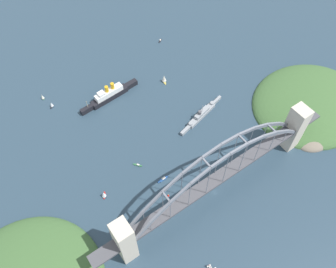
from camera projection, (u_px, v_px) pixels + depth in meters
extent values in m
plane|color=#283D4C|center=(215.00, 193.00, 337.72)|extent=(1400.00, 1400.00, 0.00)
cube|color=beige|center=(125.00, 241.00, 281.13)|extent=(13.98, 16.83, 57.35)
cube|color=beige|center=(294.00, 128.00, 347.64)|extent=(13.98, 16.83, 57.35)
cube|color=#47474C|center=(218.00, 178.00, 312.98)|extent=(184.22, 11.97, 2.40)
cube|color=#47474C|center=(104.00, 254.00, 273.35)|extent=(24.00, 11.97, 2.40)
cube|color=#47474C|center=(307.00, 118.00, 352.60)|extent=(24.00, 11.97, 2.40)
cube|color=slate|center=(141.00, 233.00, 274.70)|extent=(21.24, 1.80, 19.24)
cube|color=slate|center=(160.00, 212.00, 268.94)|extent=(20.93, 1.80, 15.74)
cube|color=slate|center=(181.00, 193.00, 266.22)|extent=(20.53, 1.80, 12.23)
cube|color=slate|center=(201.00, 176.00, 266.54)|extent=(20.02, 1.80, 8.68)
cube|color=slate|center=(220.00, 161.00, 269.91)|extent=(19.43, 1.80, 5.06)
cube|color=slate|center=(239.00, 149.00, 276.33)|extent=(19.43, 1.80, 5.06)
cube|color=slate|center=(255.00, 140.00, 285.79)|extent=(20.02, 1.80, 8.68)
cube|color=slate|center=(270.00, 135.00, 298.30)|extent=(20.53, 1.80, 12.23)
cube|color=slate|center=(282.00, 132.00, 313.85)|extent=(20.93, 1.80, 15.74)
cube|color=slate|center=(292.00, 132.00, 332.44)|extent=(21.24, 1.80, 19.24)
cube|color=slate|center=(134.00, 222.00, 279.81)|extent=(21.24, 1.80, 19.24)
cube|color=slate|center=(153.00, 202.00, 274.05)|extent=(20.93, 1.80, 15.74)
cube|color=slate|center=(172.00, 183.00, 271.33)|extent=(20.53, 1.80, 12.23)
cube|color=slate|center=(192.00, 166.00, 271.65)|extent=(20.02, 1.80, 8.68)
cube|color=slate|center=(212.00, 151.00, 275.03)|extent=(19.43, 1.80, 5.06)
cube|color=slate|center=(230.00, 140.00, 281.44)|extent=(19.43, 1.80, 5.06)
cube|color=slate|center=(246.00, 132.00, 290.90)|extent=(20.02, 1.80, 8.68)
cube|color=slate|center=(261.00, 126.00, 303.41)|extent=(20.53, 1.80, 12.23)
cube|color=slate|center=(273.00, 124.00, 318.96)|extent=(20.93, 1.80, 15.74)
cube|color=slate|center=(284.00, 124.00, 337.55)|extent=(21.24, 1.80, 19.24)
cube|color=slate|center=(128.00, 238.00, 280.90)|extent=(1.40, 10.77, 1.40)
cube|color=slate|center=(166.00, 197.00, 269.37)|extent=(1.40, 10.77, 1.40)
cube|color=slate|center=(206.00, 163.00, 270.02)|extent=(1.40, 10.77, 1.40)
cube|color=slate|center=(243.00, 139.00, 282.86)|extent=(1.40, 10.77, 1.40)
cube|color=slate|center=(272.00, 129.00, 307.87)|extent=(1.40, 10.77, 1.40)
cube|color=slate|center=(292.00, 129.00, 345.06)|extent=(1.40, 10.77, 1.40)
cylinder|color=slate|center=(151.00, 226.00, 277.42)|extent=(0.56, 0.56, 15.64)
cylinder|color=slate|center=(144.00, 216.00, 282.53)|extent=(0.56, 0.56, 15.64)
cylinder|color=slate|center=(170.00, 210.00, 278.51)|extent=(0.56, 0.56, 28.73)
cylinder|color=slate|center=(163.00, 200.00, 283.62)|extent=(0.56, 0.56, 28.73)
cylinder|color=slate|center=(190.00, 195.00, 281.12)|extent=(0.56, 0.56, 38.09)
cylinder|color=slate|center=(182.00, 185.00, 286.23)|extent=(0.56, 0.56, 38.09)
cylinder|color=slate|center=(208.00, 181.00, 285.25)|extent=(0.56, 0.56, 43.70)
cylinder|color=slate|center=(200.00, 172.00, 290.36)|extent=(0.56, 0.56, 43.70)
cylinder|color=slate|center=(226.00, 169.00, 290.90)|extent=(0.56, 0.56, 45.57)
cylinder|color=slate|center=(218.00, 160.00, 296.02)|extent=(0.56, 0.56, 45.57)
cylinder|color=slate|center=(243.00, 158.00, 298.08)|extent=(0.56, 0.56, 43.70)
cylinder|color=slate|center=(234.00, 149.00, 303.19)|extent=(0.56, 0.56, 43.70)
cylinder|color=slate|center=(258.00, 149.00, 306.78)|extent=(0.56, 0.56, 38.09)
cylinder|color=slate|center=(250.00, 141.00, 311.89)|extent=(0.56, 0.56, 38.09)
cylinder|color=slate|center=(272.00, 142.00, 317.00)|extent=(0.56, 0.56, 28.73)
cylinder|color=slate|center=(264.00, 134.00, 322.11)|extent=(0.56, 0.56, 28.73)
cylinder|color=slate|center=(285.00, 136.00, 328.75)|extent=(0.56, 0.56, 15.64)
cylinder|color=slate|center=(277.00, 129.00, 333.86)|extent=(0.56, 0.56, 15.64)
ellipsoid|color=#3D6033|center=(310.00, 104.00, 403.35)|extent=(141.95, 123.14, 27.47)
ellipsoid|color=#756B5B|center=(314.00, 137.00, 376.57)|extent=(49.68, 36.94, 15.11)
cube|color=black|center=(110.00, 96.00, 405.91)|extent=(47.17, 12.92, 6.57)
cube|color=black|center=(87.00, 110.00, 394.36)|extent=(15.88, 6.31, 6.57)
cube|color=black|center=(131.00, 84.00, 417.45)|extent=(15.96, 7.33, 6.57)
cube|color=white|center=(109.00, 93.00, 400.53)|extent=(35.45, 10.61, 6.66)
cube|color=white|center=(101.00, 94.00, 392.94)|extent=(8.21, 7.55, 3.20)
cylinder|color=gold|center=(107.00, 89.00, 394.01)|extent=(4.18, 4.18, 7.74)
cylinder|color=gold|center=(112.00, 86.00, 396.94)|extent=(4.18, 4.18, 7.74)
cylinder|color=tan|center=(87.00, 104.00, 388.34)|extent=(0.50, 0.50, 10.00)
cube|color=gray|center=(202.00, 115.00, 391.30)|extent=(43.22, 16.75, 4.26)
cube|color=gray|center=(217.00, 100.00, 403.84)|extent=(14.59, 6.35, 4.26)
cube|color=gray|center=(186.00, 130.00, 378.77)|extent=(14.74, 6.94, 4.26)
cube|color=gray|center=(202.00, 113.00, 388.02)|extent=(22.09, 10.34, 3.80)
cylinder|color=gray|center=(212.00, 103.00, 397.29)|extent=(4.73, 4.73, 2.20)
cylinder|color=gray|center=(191.00, 124.00, 380.06)|extent=(4.73, 4.73, 2.20)
cylinder|color=gray|center=(202.00, 109.00, 382.41)|extent=(0.60, 0.60, 10.00)
cylinder|color=#4C4C51|center=(200.00, 113.00, 382.81)|extent=(3.72, 3.72, 4.40)
cube|color=beige|center=(209.00, 266.00, 294.80)|extent=(3.66, 1.64, 0.12)
cube|color=maroon|center=(209.00, 265.00, 293.75)|extent=(0.29, 1.11, 1.50)
cube|color=black|center=(52.00, 107.00, 400.42)|extent=(4.23, 3.60, 0.93)
cube|color=black|center=(51.00, 108.00, 399.02)|extent=(1.52, 1.37, 0.93)
cube|color=black|center=(53.00, 105.00, 401.82)|extent=(1.61, 1.51, 0.93)
cylinder|color=tan|center=(51.00, 105.00, 397.10)|extent=(0.16, 0.16, 6.80)
cone|color=white|center=(52.00, 104.00, 397.99)|extent=(4.93, 4.93, 5.44)
cube|color=#2D6B3D|center=(43.00, 98.00, 408.26)|extent=(1.95, 3.88, 0.74)
cube|color=#2D6B3D|center=(42.00, 97.00, 409.45)|extent=(0.86, 1.30, 0.74)
cube|color=#2D6B3D|center=(44.00, 99.00, 407.06)|extent=(1.03, 1.30, 0.74)
cylinder|color=tan|center=(42.00, 96.00, 405.46)|extent=(0.16, 0.16, 6.51)
cone|color=silver|center=(42.00, 97.00, 405.20)|extent=(3.60, 3.60, 5.21)
cube|color=#B2231E|center=(104.00, 195.00, 335.48)|extent=(4.34, 5.14, 1.06)
cube|color=#B2231E|center=(105.00, 192.00, 337.30)|extent=(1.66, 1.85, 1.06)
cube|color=#B2231E|center=(104.00, 198.00, 333.67)|extent=(1.83, 1.95, 1.06)
cylinder|color=tan|center=(104.00, 193.00, 331.91)|extent=(0.16, 0.16, 8.28)
cone|color=white|center=(104.00, 194.00, 331.45)|extent=(5.94, 5.94, 6.62)
cube|color=gold|center=(164.00, 82.00, 423.56)|extent=(4.10, 6.29, 0.83)
cube|color=gold|center=(166.00, 84.00, 421.45)|extent=(1.67, 2.18, 0.83)
cube|color=gold|center=(163.00, 80.00, 425.67)|extent=(1.90, 2.24, 0.83)
cylinder|color=tan|center=(165.00, 79.00, 418.75)|extent=(0.16, 0.16, 10.36)
cone|color=silver|center=(164.00, 78.00, 420.09)|extent=(6.51, 6.51, 8.28)
cube|color=#2D6B3D|center=(138.00, 165.00, 355.11)|extent=(4.98, 5.54, 1.05)
cube|color=#2D6B3D|center=(134.00, 164.00, 355.70)|extent=(1.98, 2.10, 1.05)
cube|color=#2D6B3D|center=(141.00, 166.00, 354.52)|extent=(2.14, 2.23, 1.05)
cube|color=beige|center=(138.00, 165.00, 354.11)|extent=(2.93, 3.12, 1.15)
cube|color=#234C8C|center=(163.00, 179.00, 345.48)|extent=(7.37, 2.85, 1.24)
cube|color=#234C8C|center=(159.00, 182.00, 343.80)|extent=(2.47, 1.53, 1.24)
cube|color=#234C8C|center=(167.00, 177.00, 347.17)|extent=(2.48, 1.83, 1.24)
cube|color=beige|center=(164.00, 178.00, 344.82)|extent=(3.70, 2.23, 1.17)
cube|color=black|center=(160.00, 41.00, 467.97)|extent=(5.32, 4.45, 0.81)
cube|color=black|center=(159.00, 42.00, 466.15)|extent=(2.01, 1.84, 0.81)
cube|color=black|center=(161.00, 39.00, 469.79)|extent=(2.13, 2.03, 0.81)
cube|color=beige|center=(160.00, 40.00, 467.60)|extent=(2.99, 2.72, 0.95)
cone|color=red|center=(168.00, 195.00, 334.97)|extent=(2.20, 2.20, 2.20)
sphere|color=#F2E566|center=(168.00, 194.00, 333.83)|extent=(0.50, 0.50, 0.50)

